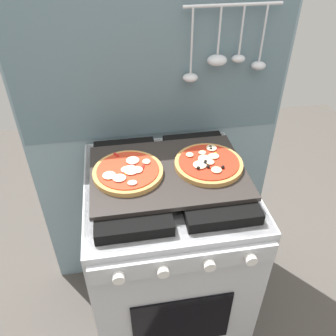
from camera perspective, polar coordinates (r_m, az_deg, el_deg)
name	(u,v)px	position (r m, az deg, el deg)	size (l,w,h in m)	color
ground_plane	(168,313)	(1.93, 0.00, -22.48)	(4.00, 4.00, 0.00)	#4C4742
kitchen_backsplash	(156,148)	(1.57, -1.92, 3.30)	(1.10, 0.09, 1.55)	#7A939E
stove	(168,256)	(1.55, 0.01, -14.15)	(0.60, 0.64, 0.90)	#B7BABF
baking_tray	(168,172)	(1.23, 0.00, -0.67)	(0.54, 0.38, 0.02)	#2D2826
pizza_left	(128,171)	(1.21, -6.54, -0.51)	(0.24, 0.24, 0.03)	tan
pizza_right	(209,164)	(1.24, 6.63, 0.65)	(0.24, 0.24, 0.03)	#C18947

